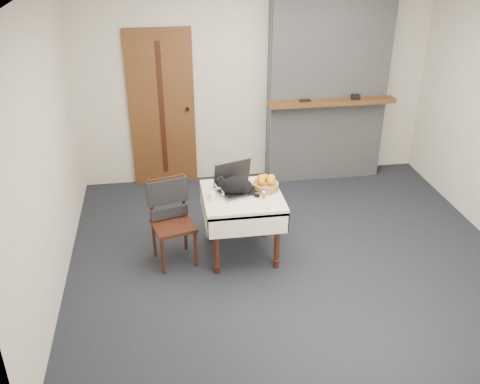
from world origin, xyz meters
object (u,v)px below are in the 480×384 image
object	(u,v)px
laptop	(237,184)
cream_jar	(212,196)
pill_bottle	(264,195)
fruit_basket	(266,184)
cat	(236,186)
chair	(170,209)
side_table	(242,204)
door	(162,109)

from	to	relation	value
laptop	cream_jar	world-z (taller)	laptop
laptop	pill_bottle	xyz separation A→B (m)	(0.24, -0.20, -0.03)
fruit_basket	cat	bearing A→B (deg)	-169.37
cream_jar	chair	distance (m)	0.46
pill_bottle	chair	xyz separation A→B (m)	(-0.92, 0.17, -0.17)
side_table	cream_jar	distance (m)	0.35
pill_bottle	cat	bearing A→B (deg)	152.99
pill_bottle	chair	distance (m)	0.95
fruit_basket	chair	xyz separation A→B (m)	(-0.97, -0.01, -0.19)
laptop	fruit_basket	bearing A→B (deg)	-20.00
pill_bottle	cream_jar	bearing A→B (deg)	174.16
laptop	chair	world-z (taller)	laptop
cream_jar	pill_bottle	size ratio (longest dim) A/B	0.98
cream_jar	fruit_basket	world-z (taller)	fruit_basket
side_table	chair	bearing A→B (deg)	175.40
chair	side_table	bearing A→B (deg)	-18.58
fruit_basket	pill_bottle	bearing A→B (deg)	-106.71
pill_bottle	side_table	bearing A→B (deg)	149.69
door	pill_bottle	world-z (taller)	door
pill_bottle	fruit_basket	distance (m)	0.20
side_table	cream_jar	bearing A→B (deg)	-168.58
cat	fruit_basket	distance (m)	0.32
cream_jar	side_table	bearing A→B (deg)	11.42
door	cream_jar	world-z (taller)	door
door	laptop	size ratio (longest dim) A/B	4.15
door	chair	world-z (taller)	door
cream_jar	door	bearing A→B (deg)	102.10
side_table	cream_jar	xyz separation A→B (m)	(-0.31, -0.06, 0.15)
door	cream_jar	size ratio (longest dim) A/B	27.02
door	side_table	world-z (taller)	door
fruit_basket	chair	bearing A→B (deg)	-179.15
side_table	laptop	xyz separation A→B (m)	(-0.05, 0.08, 0.19)
fruit_basket	side_table	bearing A→B (deg)	-163.88
door	fruit_basket	bearing A→B (deg)	-61.64
side_table	chair	xyz separation A→B (m)	(-0.72, 0.06, -0.02)
fruit_basket	chair	size ratio (longest dim) A/B	0.29
door	fruit_basket	world-z (taller)	door
chair	door	bearing A→B (deg)	76.15
laptop	fruit_basket	distance (m)	0.30
cream_jar	pill_bottle	world-z (taller)	pill_bottle
side_table	pill_bottle	bearing A→B (deg)	-30.31
cat	cream_jar	xyz separation A→B (m)	(-0.25, -0.08, -0.06)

